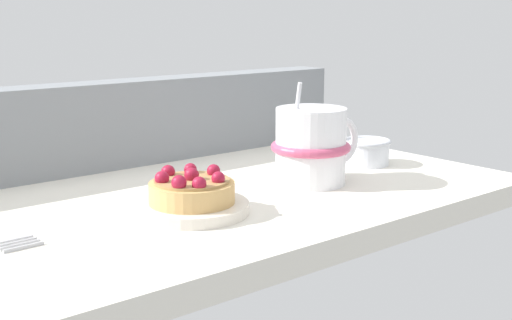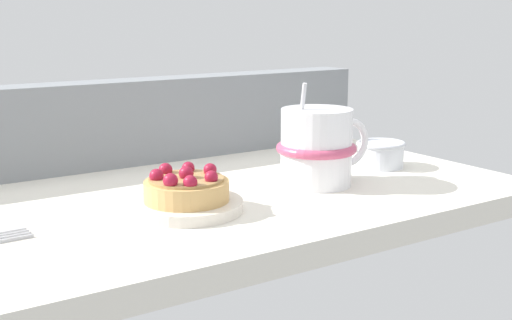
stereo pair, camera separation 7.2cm
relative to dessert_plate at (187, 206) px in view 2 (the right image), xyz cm
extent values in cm
cube|color=silver|center=(3.54, 6.28, -1.82)|extent=(73.89, 41.18, 2.59)
cube|color=gray|center=(3.54, 24.18, 4.96)|extent=(72.41, 5.39, 10.97)
cylinder|color=silver|center=(0.00, 0.00, 0.04)|extent=(11.32, 11.32, 1.12)
cylinder|color=silver|center=(0.00, 0.00, -0.24)|extent=(6.23, 6.23, 0.56)
cylinder|color=tan|center=(0.00, 0.00, 1.63)|extent=(8.52, 8.52, 2.07)
cylinder|color=#AB854F|center=(0.00, 0.00, 2.81)|extent=(7.50, 7.50, 0.30)
sphere|color=maroon|center=(0.00, 0.00, 3.40)|extent=(1.48, 1.48, 1.48)
sphere|color=maroon|center=(2.94, 0.38, 3.31)|extent=(1.37, 1.37, 1.37)
sphere|color=maroon|center=(1.56, 2.52, 3.27)|extent=(1.33, 1.33, 1.33)
sphere|color=maroon|center=(-0.74, 3.13, 3.24)|extent=(1.44, 1.44, 1.44)
sphere|color=maroon|center=(-2.73, 1.06, 3.30)|extent=(1.43, 1.43, 1.43)
sphere|color=maroon|center=(-2.60, -1.74, 3.38)|extent=(1.46, 1.46, 1.46)
sphere|color=maroon|center=(-1.09, -2.87, 3.25)|extent=(1.39, 1.39, 1.39)
sphere|color=maroon|center=(1.48, -2.39, 3.29)|extent=(1.35, 1.35, 1.35)
cylinder|color=white|center=(17.56, 1.40, 3.90)|extent=(8.18, 8.18, 8.85)
torus|color=#C64C70|center=(17.56, 1.40, 3.79)|extent=(9.28, 9.28, 1.06)
torus|color=white|center=(22.52, 1.40, 3.90)|extent=(5.82, 0.86, 5.82)
cylinder|color=silver|center=(15.92, 2.01, 8.72)|extent=(0.75, 1.60, 5.31)
cube|color=#B7B7BC|center=(-16.87, 0.45, -0.22)|extent=(3.50, 0.30, 0.60)
cube|color=#B7B7BC|center=(-16.88, 1.19, -0.22)|extent=(3.50, 0.30, 0.60)
cube|color=#B7B7BC|center=(-16.89, 1.92, -0.22)|extent=(3.50, 0.30, 0.60)
cube|color=#B7B7BC|center=(-16.91, 2.65, -0.22)|extent=(3.50, 0.30, 0.60)
cylinder|color=silver|center=(30.22, 3.97, 0.99)|extent=(5.87, 5.87, 3.03)
torus|color=silver|center=(30.22, 3.97, 2.51)|extent=(6.35, 6.35, 0.60)
camera|label=1|loc=(-36.23, -54.04, 19.08)|focal=47.64mm
camera|label=2|loc=(-30.41, -58.35, 19.08)|focal=47.64mm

